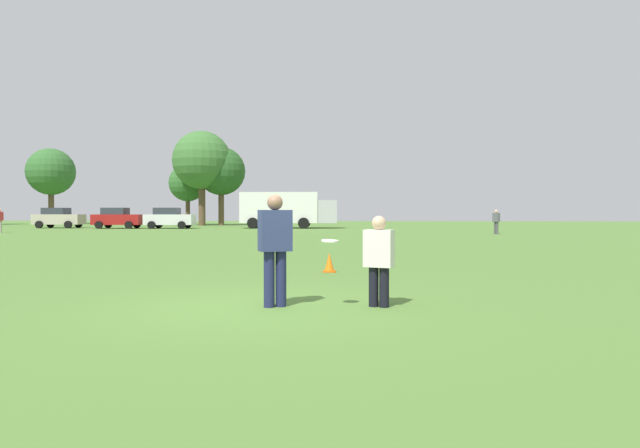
% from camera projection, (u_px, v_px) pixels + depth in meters
% --- Properties ---
extents(ground_plane, '(156.09, 156.09, 0.00)m').
position_uv_depth(ground_plane, '(256.00, 307.00, 8.81)').
color(ground_plane, '#517A33').
extents(player_thrower, '(0.57, 0.46, 1.77)m').
position_uv_depth(player_thrower, '(275.00, 244.00, 8.81)').
color(player_thrower, '#1E234C').
rests_on(player_thrower, ground).
extents(player_defender, '(0.51, 0.39, 1.43)m').
position_uv_depth(player_defender, '(379.00, 256.00, 8.81)').
color(player_defender, black).
rests_on(player_defender, ground).
extents(frisbee, '(0.27, 0.27, 0.05)m').
position_uv_depth(frisbee, '(330.00, 241.00, 8.68)').
color(frisbee, white).
extents(traffic_cone, '(0.32, 0.32, 0.48)m').
position_uv_depth(traffic_cone, '(329.00, 263.00, 13.88)').
color(traffic_cone, '#D8590C').
rests_on(traffic_cone, ground).
extents(parked_car_near_left, '(4.28, 2.38, 1.82)m').
position_uv_depth(parked_car_near_left, '(58.00, 218.00, 50.47)').
color(parked_car_near_left, '#B7AD99').
rests_on(parked_car_near_left, ground).
extents(parked_car_mid_left, '(4.28, 2.38, 1.82)m').
position_uv_depth(parked_car_mid_left, '(118.00, 218.00, 49.22)').
color(parked_car_mid_left, maroon).
rests_on(parked_car_mid_left, ground).
extents(parked_car_center, '(4.28, 2.38, 1.82)m').
position_uv_depth(parked_car_center, '(169.00, 218.00, 48.95)').
color(parked_car_center, silver).
rests_on(parked_car_center, ground).
extents(box_truck, '(8.61, 3.28, 3.18)m').
position_uv_depth(box_truck, '(287.00, 209.00, 49.83)').
color(box_truck, white).
rests_on(box_truck, ground).
extents(bystander_sideline_watcher, '(0.53, 0.43, 1.69)m').
position_uv_depth(bystander_sideline_watcher, '(0.00, 219.00, 39.14)').
color(bystander_sideline_watcher, gray).
rests_on(bystander_sideline_watcher, ground).
extents(bystander_far_jogger, '(0.46, 0.51, 1.61)m').
position_uv_depth(bystander_far_jogger, '(496.00, 220.00, 36.83)').
color(bystander_far_jogger, '#4C4C51').
rests_on(bystander_far_jogger, ground).
extents(tree_west_maple, '(5.44, 5.44, 8.83)m').
position_uv_depth(tree_west_maple, '(51.00, 172.00, 65.18)').
color(tree_west_maple, brown).
rests_on(tree_west_maple, ground).
extents(tree_center_elm, '(4.18, 4.18, 6.79)m').
position_uv_depth(tree_center_elm, '(188.00, 183.00, 62.68)').
color(tree_center_elm, brown).
rests_on(tree_center_elm, ground).
extents(tree_east_birch, '(6.15, 6.15, 10.00)m').
position_uv_depth(tree_east_birch, '(202.00, 160.00, 59.22)').
color(tree_east_birch, brown).
rests_on(tree_east_birch, ground).
extents(tree_east_oak, '(5.17, 5.17, 8.40)m').
position_uv_depth(tree_east_oak, '(221.00, 171.00, 60.08)').
color(tree_east_oak, brown).
rests_on(tree_east_oak, ground).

